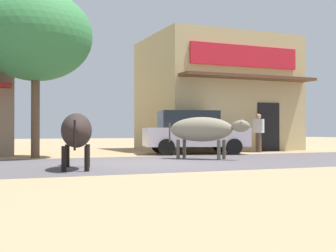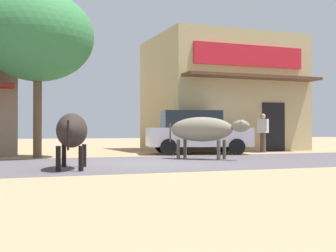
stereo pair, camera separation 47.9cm
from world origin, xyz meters
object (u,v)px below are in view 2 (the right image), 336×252
object	(u,v)px
pedestrian_by_shop	(263,130)
parked_hatchback_car	(196,132)
roadside_tree	(38,37)
cow_near_brown	(72,131)
cow_far_dark	(203,130)

from	to	relation	value
pedestrian_by_shop	parked_hatchback_car	bearing A→B (deg)	-174.63
roadside_tree	cow_near_brown	bearing A→B (deg)	-85.89
parked_hatchback_car	roadside_tree	bearing A→B (deg)	-176.90
roadside_tree	parked_hatchback_car	world-z (taller)	roadside_tree
roadside_tree	cow_far_dark	xyz separation A→B (m)	(4.76, -2.70, -3.07)
roadside_tree	cow_far_dark	size ratio (longest dim) A/B	2.42
roadside_tree	pedestrian_by_shop	world-z (taller)	roadside_tree
parked_hatchback_car	cow_far_dark	xyz separation A→B (m)	(-1.11, -3.02, 0.08)
roadside_tree	parked_hatchback_car	bearing A→B (deg)	3.10
roadside_tree	parked_hatchback_car	distance (m)	6.67
parked_hatchback_car	pedestrian_by_shop	distance (m)	3.18
roadside_tree	parked_hatchback_car	size ratio (longest dim) A/B	1.31
cow_near_brown	cow_far_dark	bearing A→B (deg)	26.61
cow_far_dark	roadside_tree	bearing A→B (deg)	150.44
roadside_tree	cow_far_dark	bearing A→B (deg)	-29.56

